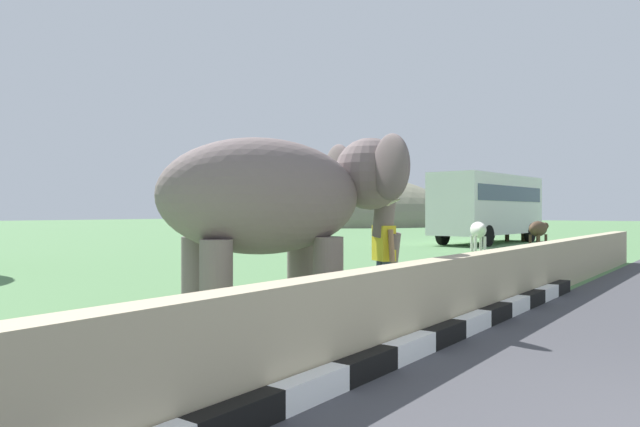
{
  "coord_description": "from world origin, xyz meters",
  "views": [
    {
      "loc": [
        -4.73,
        0.42,
        1.62
      ],
      "look_at": [
        2.21,
        5.53,
        1.6
      ],
      "focal_mm": 32.7,
      "sensor_mm": 36.0,
      "label": 1
    }
  ],
  "objects_px": {
    "bus_white": "(488,203)",
    "person_handler": "(384,254)",
    "elephant": "(285,199)",
    "cow_far": "(514,226)",
    "cow_near": "(539,229)",
    "cow_mid": "(478,231)"
  },
  "relations": [
    {
      "from": "bus_white",
      "to": "cow_mid",
      "type": "distance_m",
      "value": 7.19
    },
    {
      "from": "elephant",
      "to": "bus_white",
      "type": "bearing_deg",
      "value": 13.05
    },
    {
      "from": "cow_far",
      "to": "bus_white",
      "type": "bearing_deg",
      "value": 170.58
    },
    {
      "from": "cow_mid",
      "to": "person_handler",
      "type": "bearing_deg",
      "value": -164.72
    },
    {
      "from": "cow_mid",
      "to": "cow_far",
      "type": "height_order",
      "value": "same"
    },
    {
      "from": "bus_white",
      "to": "cow_near",
      "type": "relative_size",
      "value": 4.58
    },
    {
      "from": "cow_near",
      "to": "cow_far",
      "type": "xyz_separation_m",
      "value": [
        6.36,
        3.09,
        0.0
      ]
    },
    {
      "from": "bus_white",
      "to": "cow_far",
      "type": "height_order",
      "value": "bus_white"
    },
    {
      "from": "elephant",
      "to": "person_handler",
      "type": "xyz_separation_m",
      "value": [
        1.66,
        -0.72,
        -0.89
      ]
    },
    {
      "from": "elephant",
      "to": "cow_near",
      "type": "relative_size",
      "value": 2.11
    },
    {
      "from": "cow_mid",
      "to": "cow_far",
      "type": "bearing_deg",
      "value": 9.71
    },
    {
      "from": "bus_white",
      "to": "person_handler",
      "type": "bearing_deg",
      "value": -164.13
    },
    {
      "from": "person_handler",
      "to": "cow_mid",
      "type": "relative_size",
      "value": 0.9
    },
    {
      "from": "cow_mid",
      "to": "elephant",
      "type": "bearing_deg",
      "value": -168.72
    },
    {
      "from": "elephant",
      "to": "person_handler",
      "type": "bearing_deg",
      "value": -23.46
    },
    {
      "from": "cow_near",
      "to": "cow_far",
      "type": "relative_size",
      "value": 1.07
    },
    {
      "from": "person_handler",
      "to": "bus_white",
      "type": "relative_size",
      "value": 0.19
    },
    {
      "from": "person_handler",
      "to": "cow_near",
      "type": "height_order",
      "value": "person_handler"
    },
    {
      "from": "person_handler",
      "to": "bus_white",
      "type": "bearing_deg",
      "value": 15.87
    },
    {
      "from": "person_handler",
      "to": "cow_far",
      "type": "bearing_deg",
      "value": 13.08
    },
    {
      "from": "elephant",
      "to": "cow_far",
      "type": "distance_m",
      "value": 25.96
    },
    {
      "from": "person_handler",
      "to": "cow_near",
      "type": "relative_size",
      "value": 0.87
    }
  ]
}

